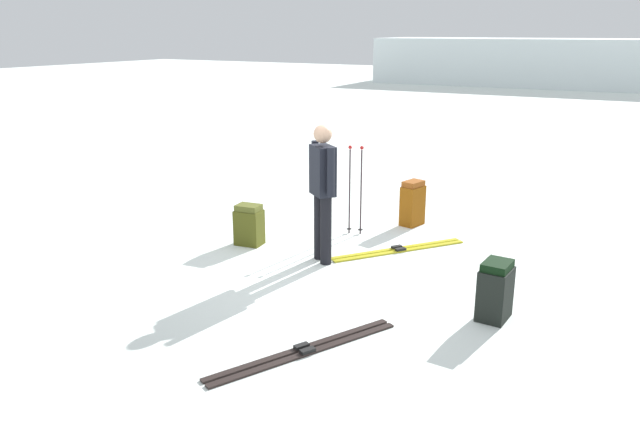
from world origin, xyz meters
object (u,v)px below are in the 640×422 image
(ski_pair_far, at_px, (305,350))
(backpack_large_dark, at_px, (249,225))
(ski_pair_near, at_px, (399,250))
(backpack_bright, at_px, (495,291))
(ski_poles_planted_near, at_px, (355,185))
(backpack_small_spare, at_px, (413,204))
(skier_standing, at_px, (323,186))

(ski_pair_far, bearing_deg, backpack_large_dark, 135.09)
(ski_pair_near, bearing_deg, backpack_bright, -40.76)
(backpack_bright, relative_size, ski_poles_planted_near, 0.48)
(ski_pair_near, relative_size, backpack_bright, 2.71)
(ski_pair_near, bearing_deg, ski_pair_far, -84.01)
(backpack_large_dark, bearing_deg, ski_pair_near, 22.33)
(ski_pair_far, distance_m, backpack_small_spare, 4.07)
(ski_poles_planted_near, bearing_deg, backpack_small_spare, 54.55)
(skier_standing, height_order, ski_pair_far, skier_standing)
(ski_pair_far, height_order, backpack_bright, backpack_bright)
(backpack_large_dark, height_order, backpack_small_spare, backpack_small_spare)
(skier_standing, relative_size, ski_pair_near, 1.05)
(ski_pair_far, bearing_deg, ski_pair_near, 95.99)
(backpack_bright, relative_size, backpack_small_spare, 0.91)
(skier_standing, xyz_separation_m, ski_pair_far, (0.98, -2.07, -0.94))
(backpack_bright, distance_m, ski_poles_planted_near, 2.99)
(backpack_bright, height_order, backpack_small_spare, backpack_small_spare)
(ski_pair_far, relative_size, ski_poles_planted_near, 1.46)
(skier_standing, height_order, backpack_large_dark, skier_standing)
(skier_standing, height_order, ski_poles_planted_near, skier_standing)
(ski_pair_far, height_order, ski_poles_planted_near, ski_poles_planted_near)
(ski_pair_far, relative_size, backpack_small_spare, 2.75)
(backpack_large_dark, distance_m, ski_poles_planted_near, 1.57)
(skier_standing, xyz_separation_m, backpack_small_spare, (0.41, 1.95, -0.63))
(skier_standing, height_order, ski_pair_near, skier_standing)
(backpack_bright, xyz_separation_m, backpack_small_spare, (-1.86, 2.51, 0.03))
(ski_poles_planted_near, bearing_deg, skier_standing, -83.15)
(backpack_small_spare, bearing_deg, backpack_large_dark, -129.68)
(backpack_large_dark, bearing_deg, backpack_bright, -10.22)
(skier_standing, distance_m, backpack_bright, 2.43)
(ski_pair_near, relative_size, ski_poles_planted_near, 1.30)
(ski_pair_far, distance_m, backpack_large_dark, 3.03)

